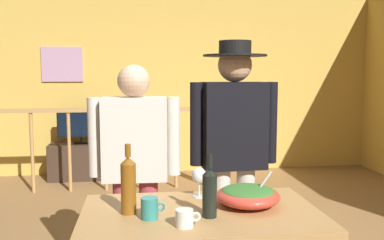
{
  "coord_description": "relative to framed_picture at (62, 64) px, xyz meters",
  "views": [
    {
      "loc": [
        -0.62,
        -3.07,
        1.52
      ],
      "look_at": [
        -0.29,
        -0.6,
        1.24
      ],
      "focal_mm": 39.01,
      "sensor_mm": 36.0,
      "label": 1
    }
  ],
  "objects": [
    {
      "name": "person_standing_left",
      "position": [
        1.05,
        -3.52,
        -0.71
      ],
      "size": [
        0.62,
        0.24,
        1.58
      ],
      "rotation": [
        0.0,
        0.0,
        3.1
      ],
      "color": "#9E3842",
      "rests_on": "ground_plane"
    },
    {
      "name": "framed_picture",
      "position": [
        0.0,
        0.0,
        0.0
      ],
      "size": [
        0.59,
        0.03,
        0.51
      ],
      "primitive_type": "cube",
      "color": "#B28CAC"
    },
    {
      "name": "flat_screen_tv",
      "position": [
        0.28,
        -0.32,
        -0.86
      ],
      "size": [
        0.64,
        0.12,
        0.47
      ],
      "color": "black",
      "rests_on": "tv_console"
    },
    {
      "name": "wine_glass",
      "position": [
        1.43,
        -3.98,
        -0.73
      ],
      "size": [
        0.09,
        0.09,
        0.17
      ],
      "color": "silver",
      "rests_on": "serving_table"
    },
    {
      "name": "salad_bowl",
      "position": [
        1.67,
        -4.19,
        -0.79
      ],
      "size": [
        0.35,
        0.35,
        0.19
      ],
      "color": "#CC3D2D",
      "rests_on": "serving_table"
    },
    {
      "name": "mug_teal",
      "position": [
        1.13,
        -4.32,
        -0.8
      ],
      "size": [
        0.12,
        0.09,
        0.11
      ],
      "color": "teal",
      "rests_on": "serving_table"
    },
    {
      "name": "back_wall",
      "position": [
        1.69,
        0.06,
        -0.29
      ],
      "size": [
        6.2,
        0.1,
        2.72
      ],
      "primitive_type": "cube",
      "color": "gold",
      "rests_on": "ground_plane"
    },
    {
      "name": "wine_bottle_amber",
      "position": [
        1.02,
        -4.23,
        -0.7
      ],
      "size": [
        0.08,
        0.08,
        0.37
      ],
      "color": "brown",
      "rests_on": "serving_table"
    },
    {
      "name": "mug_white",
      "position": [
        1.29,
        -4.45,
        -0.81
      ],
      "size": [
        0.12,
        0.09,
        0.08
      ],
      "color": "white",
      "rests_on": "serving_table"
    },
    {
      "name": "tv_console",
      "position": [
        0.28,
        -0.29,
        -1.39
      ],
      "size": [
        0.9,
        0.4,
        0.51
      ],
      "primitive_type": "cube",
      "color": "#38281E",
      "rests_on": "ground_plane"
    },
    {
      "name": "wine_bottle_dark",
      "position": [
        1.43,
        -4.33,
        -0.72
      ],
      "size": [
        0.07,
        0.07,
        0.32
      ],
      "color": "black",
      "rests_on": "serving_table"
    },
    {
      "name": "stair_railing",
      "position": [
        0.9,
        -0.93,
        -0.96
      ],
      "size": [
        3.29,
        0.1,
        1.13
      ],
      "color": "#B2844C",
      "rests_on": "ground_plane"
    },
    {
      "name": "serving_table",
      "position": [
        1.4,
        -4.24,
        -0.94
      ],
      "size": [
        1.26,
        0.75,
        0.8
      ],
      "color": "#B2844C",
      "rests_on": "ground_plane"
    },
    {
      "name": "person_standing_right",
      "position": [
        1.75,
        -3.52,
        -0.59
      ],
      "size": [
        0.63,
        0.44,
        1.74
      ],
      "rotation": [
        0.0,
        0.0,
        3.18
      ],
      "color": "beige",
      "rests_on": "ground_plane"
    }
  ]
}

